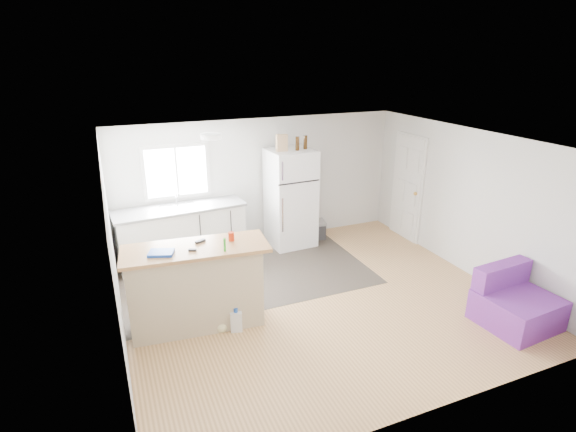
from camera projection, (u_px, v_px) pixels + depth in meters
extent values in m
cube|color=#A87746|center=(316.00, 299.00, 6.83)|extent=(5.50, 5.00, 0.01)
cube|color=white|center=(320.00, 142.00, 6.00)|extent=(5.50, 5.00, 0.01)
cube|color=silver|center=(260.00, 181.00, 8.58)|extent=(5.50, 0.01, 2.40)
cube|color=silver|center=(435.00, 314.00, 4.25)|extent=(5.50, 0.01, 2.40)
cube|color=silver|center=(114.00, 257.00, 5.42)|extent=(0.01, 5.00, 2.40)
cube|color=silver|center=(467.00, 202.00, 7.41)|extent=(0.01, 5.00, 2.40)
cube|color=#2E2722|center=(246.00, 272.00, 7.65)|extent=(4.05, 2.50, 0.00)
cube|color=white|center=(177.00, 172.00, 7.89)|extent=(1.18, 0.04, 0.98)
cube|color=white|center=(177.00, 172.00, 7.87)|extent=(1.05, 0.01, 0.85)
cube|color=white|center=(177.00, 172.00, 7.87)|extent=(0.03, 0.02, 0.85)
cube|color=white|center=(407.00, 188.00, 8.80)|extent=(0.05, 0.82, 2.03)
cube|color=white|center=(407.00, 188.00, 8.81)|extent=(0.03, 0.92, 2.10)
sphere|color=gold|center=(415.00, 194.00, 8.52)|extent=(0.07, 0.07, 0.07)
cylinder|color=white|center=(211.00, 136.00, 6.62)|extent=(0.30, 0.30, 0.07)
cube|color=white|center=(182.00, 235.00, 7.94)|extent=(2.23, 0.82, 0.96)
cube|color=gray|center=(179.00, 208.00, 7.77)|extent=(2.29, 0.87, 0.04)
cube|color=silver|center=(180.00, 209.00, 7.74)|extent=(0.63, 0.50, 0.07)
cube|color=#C8BB90|center=(196.00, 288.00, 6.00)|extent=(1.77, 0.77, 1.11)
cube|color=#AC7C4A|center=(196.00, 249.00, 5.82)|extent=(1.94, 0.90, 0.05)
cube|color=white|center=(291.00, 198.00, 8.49)|extent=(0.86, 0.80, 1.85)
cube|color=black|center=(299.00, 183.00, 8.02)|extent=(0.82, 0.05, 0.02)
cube|color=silver|center=(282.00, 171.00, 7.81)|extent=(0.03, 0.02, 0.33)
cube|color=silver|center=(282.00, 215.00, 8.09)|extent=(0.03, 0.02, 0.65)
cube|color=#2F2F32|center=(313.00, 231.00, 8.99)|extent=(0.50, 0.37, 0.30)
cube|color=gray|center=(313.00, 223.00, 8.93)|extent=(0.52, 0.40, 0.06)
cube|color=purple|center=(517.00, 310.00, 6.12)|extent=(1.00, 0.95, 0.44)
cube|color=purple|center=(502.00, 274.00, 6.28)|extent=(0.95, 0.29, 0.33)
cube|color=silver|center=(236.00, 321.00, 6.00)|extent=(0.18, 0.15, 0.29)
cylinder|color=#1846A9|center=(236.00, 310.00, 5.94)|extent=(0.07, 0.07, 0.06)
cylinder|color=green|center=(226.00, 279.00, 5.95)|extent=(0.10, 0.35, 1.31)
sphere|color=beige|center=(222.00, 327.00, 6.01)|extent=(0.15, 0.15, 0.15)
cylinder|color=red|center=(231.00, 237.00, 5.98)|extent=(0.10, 0.10, 0.12)
cube|color=#133FB5|center=(161.00, 253.00, 5.59)|extent=(0.36, 0.31, 0.04)
cube|color=black|center=(200.00, 241.00, 5.94)|extent=(0.15, 0.10, 0.03)
cube|color=black|center=(192.00, 250.00, 5.69)|extent=(0.11, 0.08, 0.03)
cube|color=tan|center=(282.00, 143.00, 8.01)|extent=(0.21, 0.11, 0.30)
cylinder|color=#361F09|center=(297.00, 143.00, 8.08)|extent=(0.07, 0.07, 0.25)
cylinder|color=#361F09|center=(305.00, 142.00, 8.19)|extent=(0.08, 0.08, 0.25)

